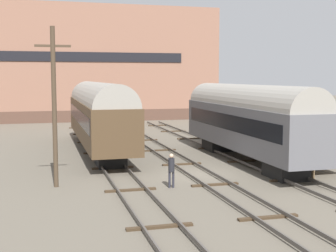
{
  "coord_description": "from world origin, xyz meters",
  "views": [
    {
      "loc": [
        -8.72,
        -25.68,
        5.7
      ],
      "look_at": [
        0.0,
        6.44,
        2.2
      ],
      "focal_mm": 50.0,
      "sensor_mm": 36.0,
      "label": 1
    }
  ],
  "objects_px": {
    "train_car_brown": "(99,112)",
    "person_worker": "(171,167)",
    "bench": "(267,135)",
    "train_car_grey": "(247,118)",
    "utility_pole": "(54,105)"
  },
  "relations": [
    {
      "from": "train_car_brown",
      "to": "person_worker",
      "type": "distance_m",
      "value": 13.13
    },
    {
      "from": "train_car_brown",
      "to": "bench",
      "type": "distance_m",
      "value": 12.68
    },
    {
      "from": "person_worker",
      "to": "train_car_grey",
      "type": "bearing_deg",
      "value": 40.33
    },
    {
      "from": "train_car_grey",
      "to": "train_car_brown",
      "type": "xyz_separation_m",
      "value": [
        -9.04,
        6.97,
        0.04
      ]
    },
    {
      "from": "train_car_brown",
      "to": "person_worker",
      "type": "xyz_separation_m",
      "value": [
        2.17,
        -12.8,
        -1.93
      ]
    },
    {
      "from": "train_car_grey",
      "to": "person_worker",
      "type": "relative_size",
      "value": 9.15
    },
    {
      "from": "person_worker",
      "to": "utility_pole",
      "type": "relative_size",
      "value": 0.22
    },
    {
      "from": "train_car_brown",
      "to": "bench",
      "type": "xyz_separation_m",
      "value": [
        11.39,
        -5.4,
        -1.42
      ]
    },
    {
      "from": "person_worker",
      "to": "utility_pole",
      "type": "xyz_separation_m",
      "value": [
        -5.74,
        1.77,
        3.21
      ]
    },
    {
      "from": "bench",
      "to": "utility_pole",
      "type": "height_order",
      "value": "utility_pole"
    },
    {
      "from": "train_car_brown",
      "to": "utility_pole",
      "type": "xyz_separation_m",
      "value": [
        -3.57,
        -11.03,
        1.28
      ]
    },
    {
      "from": "train_car_brown",
      "to": "bench",
      "type": "relative_size",
      "value": 13.22
    },
    {
      "from": "train_car_grey",
      "to": "bench",
      "type": "bearing_deg",
      "value": 33.68
    },
    {
      "from": "bench",
      "to": "person_worker",
      "type": "relative_size",
      "value": 0.79
    },
    {
      "from": "bench",
      "to": "train_car_brown",
      "type": "bearing_deg",
      "value": 154.63
    }
  ]
}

